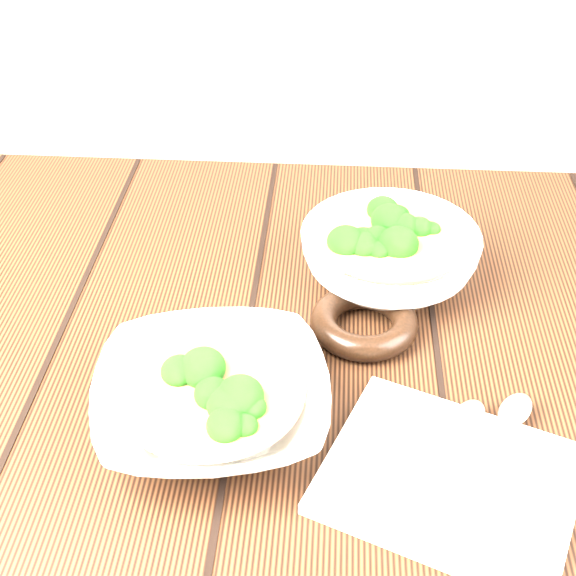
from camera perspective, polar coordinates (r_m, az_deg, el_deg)
The scene contains 7 objects.
table at distance 0.92m, azimuth -1.55°, elevation -9.83°, with size 1.20×0.80×0.75m.
soup_bowl_front at distance 0.75m, azimuth -5.41°, elevation -7.90°, with size 0.25×0.25×0.06m.
soup_bowl_back at distance 0.92m, azimuth 7.21°, elevation 2.40°, with size 0.20×0.20×0.07m.
trivet at distance 0.85m, azimuth 5.44°, elevation -2.41°, with size 0.11×0.11×0.03m, color black.
napkin at distance 0.73m, azimuth 11.43°, elevation -13.20°, with size 0.21×0.17×0.01m, color beige.
spoon_left at distance 0.75m, azimuth 11.75°, elevation -10.61°, with size 0.09×0.16×0.01m.
spoon_right at distance 0.76m, azimuth 14.87°, elevation -9.88°, with size 0.10×0.16×0.01m.
Camera 1 is at (0.07, -0.62, 1.31)m, focal length 50.00 mm.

